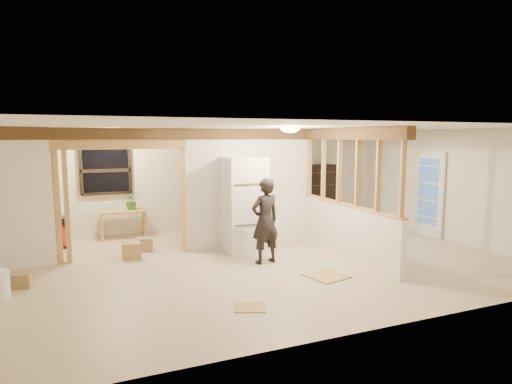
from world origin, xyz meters
name	(u,v)px	position (x,y,z in m)	size (l,w,h in m)	color
floor	(263,260)	(0.00, 0.00, -0.01)	(9.00, 6.50, 0.01)	#BFAC8E
ceiling	(263,127)	(0.00, 0.00, 2.50)	(9.00, 6.50, 0.01)	white
wall_back	(213,179)	(0.00, 3.25, 1.25)	(9.00, 0.01, 2.50)	silver
wall_front	(372,229)	(0.00, -3.25, 1.25)	(9.00, 0.01, 2.50)	silver
wall_right	(446,185)	(4.50, 0.00, 1.25)	(0.01, 6.50, 2.50)	silver
partition_left_stub	(26,198)	(-4.05, 1.20, 1.25)	(0.90, 0.12, 2.50)	silver
partition_center	(250,187)	(0.20, 1.20, 1.25)	(2.80, 0.12, 2.50)	silver
doorway_frame	(124,201)	(-2.40, 1.20, 1.10)	(2.46, 0.14, 2.20)	tan
header_beam_back	(194,134)	(-1.00, 1.20, 2.38)	(7.00, 0.18, 0.22)	#53391C
header_beam_right	(349,134)	(1.60, -0.40, 2.38)	(0.18, 3.30, 0.22)	#53391C
pony_wall	(347,231)	(1.60, -0.40, 0.50)	(0.12, 3.20, 1.00)	silver
stud_partition	(348,172)	(1.60, -0.40, 1.66)	(0.14, 3.20, 1.32)	tan
window_back	(106,171)	(-2.60, 3.17, 1.55)	(1.12, 0.10, 1.10)	black
french_door	(429,194)	(4.42, 0.40, 1.00)	(0.12, 0.86, 2.00)	white
ceiling_dome_main	(290,128)	(0.30, -0.50, 2.48)	(0.36, 0.36, 0.16)	#FFEABF
ceiling_dome_util	(111,129)	(-2.50, 2.30, 2.48)	(0.32, 0.32, 0.14)	#FFEABF
hanging_bulb	(140,144)	(-2.00, 1.60, 2.18)	(0.07, 0.07, 0.07)	#FFD88C
refrigerator	(244,204)	(-0.10, 0.75, 0.96)	(0.79, 0.77, 1.93)	white
woman	(265,221)	(-0.04, -0.19, 0.79)	(0.58, 0.38, 1.59)	black
work_table	(123,224)	(-2.29, 2.86, 0.33)	(1.03, 0.52, 0.65)	tan
potted_plant	(132,201)	(-2.08, 2.86, 0.86)	(0.37, 0.32, 0.41)	#28662A
shop_vac	(57,232)	(-3.65, 2.46, 0.33)	(0.51, 0.51, 0.66)	#9E2214
bookshelf	(321,192)	(3.09, 3.05, 0.78)	(0.78, 0.26, 1.57)	black
box_util_a	(145,244)	(-1.99, 1.52, 0.13)	(0.31, 0.27, 0.27)	#987749
box_util_b	(131,250)	(-2.30, 1.06, 0.16)	(0.34, 0.34, 0.31)	#987749
box_front	(20,280)	(-4.08, 0.03, 0.11)	(0.28, 0.23, 0.23)	#987749
floor_panel_near	(326,276)	(0.60, -1.31, 0.01)	(0.61, 0.61, 0.02)	tan
floor_panel_far	(250,307)	(-1.08, -2.06, 0.01)	(0.43, 0.34, 0.01)	tan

